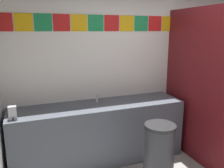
# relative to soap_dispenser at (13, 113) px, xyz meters

# --- Properties ---
(wall_back) EXTENTS (4.31, 0.09, 2.78)m
(wall_back) POSITION_rel_soap_dispenser_xyz_m (2.00, 0.52, 0.46)
(wall_back) COLOR white
(wall_back) RESTS_ON ground_plane
(vanity_counter) EXTENTS (2.41, 0.60, 0.85)m
(vanity_counter) POSITION_rel_soap_dispenser_xyz_m (1.10, 0.18, -0.50)
(vanity_counter) COLOR #4C515B
(vanity_counter) RESTS_ON ground_plane
(faucet_center) EXTENTS (0.04, 0.10, 0.14)m
(faucet_center) POSITION_rel_soap_dispenser_xyz_m (1.10, 0.27, -0.03)
(faucet_center) COLOR silver
(faucet_center) RESTS_ON vanity_counter
(soap_dispenser) EXTENTS (0.09, 0.09, 0.16)m
(soap_dispenser) POSITION_rel_soap_dispenser_xyz_m (0.00, 0.00, 0.00)
(soap_dispenser) COLOR #B7BABF
(soap_dispenser) RESTS_ON vanity_counter
(stall_divider) EXTENTS (0.92, 1.50, 2.17)m
(stall_divider) POSITION_rel_soap_dispenser_xyz_m (2.57, -0.54, 0.15)
(stall_divider) COLOR maroon
(stall_divider) RESTS_ON ground_plane
(toilet) EXTENTS (0.39, 0.49, 0.74)m
(toilet) POSITION_rel_soap_dispenser_xyz_m (2.92, 0.01, -0.62)
(toilet) COLOR white
(toilet) RESTS_ON ground_plane
(trash_bin) EXTENTS (0.37, 0.37, 0.78)m
(trash_bin) POSITION_rel_soap_dispenser_xyz_m (1.61, -0.59, -0.54)
(trash_bin) COLOR #333338
(trash_bin) RESTS_ON ground_plane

